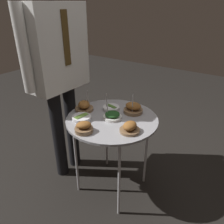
# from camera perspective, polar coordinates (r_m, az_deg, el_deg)

# --- Properties ---
(ground_plane) EXTENTS (8.00, 8.00, 0.00)m
(ground_plane) POSITION_cam_1_polar(r_m,az_deg,el_deg) (2.08, 0.00, -18.52)
(ground_plane) COLOR black
(serving_cart) EXTENTS (0.70, 0.70, 0.69)m
(serving_cart) POSITION_cam_1_polar(r_m,az_deg,el_deg) (1.68, 0.00, -2.94)
(serving_cart) COLOR #939399
(serving_cart) RESTS_ON ground_plane
(bowl_roast_center) EXTENTS (0.15, 0.15, 0.17)m
(bowl_roast_center) POSITION_cam_1_polar(r_m,az_deg,el_deg) (1.73, 5.55, 0.97)
(bowl_roast_center) COLOR brown
(bowl_roast_center) RESTS_ON serving_cart
(bowl_spinach_near_rim) EXTENTS (0.14, 0.14, 0.12)m
(bowl_spinach_near_rim) POSITION_cam_1_polar(r_m,az_deg,el_deg) (1.64, 0.11, -0.96)
(bowl_spinach_near_rim) COLOR white
(bowl_spinach_near_rim) RESTS_ON serving_cart
(bowl_asparagus_front_center) EXTENTS (0.14, 0.14, 0.04)m
(bowl_asparagus_front_center) POSITION_cam_1_polar(r_m,az_deg,el_deg) (1.65, -7.96, -1.48)
(bowl_asparagus_front_center) COLOR silver
(bowl_asparagus_front_center) RESTS_ON serving_cart
(bowl_roast_front_right) EXTENTS (0.15, 0.15, 0.16)m
(bowl_roast_front_right) POSITION_cam_1_polar(r_m,az_deg,el_deg) (1.78, -7.29, 1.46)
(bowl_roast_front_right) COLOR brown
(bowl_roast_front_right) RESTS_ON serving_cart
(bowl_roast_far_rim) EXTENTS (0.13, 0.13, 0.08)m
(bowl_roast_far_rim) POSITION_cam_1_polar(r_m,az_deg,el_deg) (1.48, -7.39, -4.08)
(bowl_roast_far_rim) COLOR brown
(bowl_roast_far_rim) RESTS_ON serving_cart
(bowl_asparagus_back_right) EXTENTS (0.13, 0.13, 0.14)m
(bowl_asparagus_back_right) POSITION_cam_1_polar(r_m,az_deg,el_deg) (1.77, -0.25, 1.07)
(bowl_asparagus_back_right) COLOR silver
(bowl_asparagus_back_right) RESTS_ON serving_cart
(bowl_roast_front_left) EXTENTS (0.14, 0.14, 0.07)m
(bowl_roast_front_left) POSITION_cam_1_polar(r_m,az_deg,el_deg) (1.48, 4.67, -4.11)
(bowl_roast_front_left) COLOR brown
(bowl_roast_front_left) RESTS_ON serving_cart
(waiter_figure) EXTENTS (0.63, 0.24, 1.72)m
(waiter_figure) POSITION_cam_1_polar(r_m,az_deg,el_deg) (1.79, -14.15, 13.43)
(waiter_figure) COLOR black
(waiter_figure) RESTS_ON ground_plane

